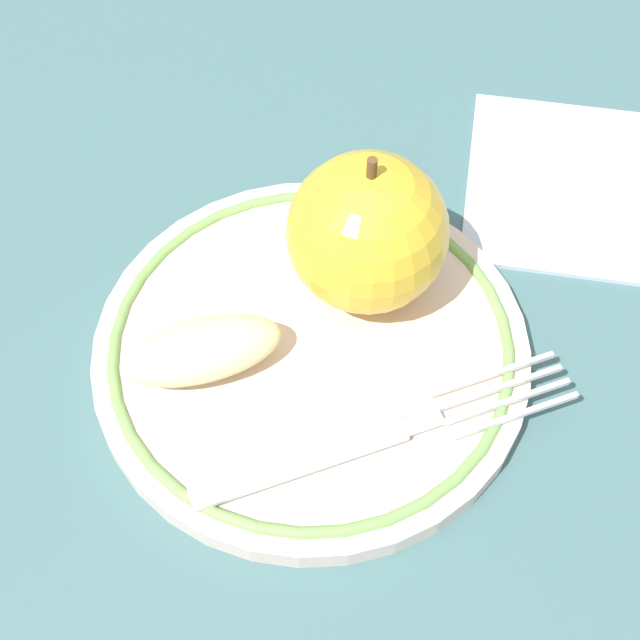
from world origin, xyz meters
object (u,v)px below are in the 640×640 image
at_px(apple_red_whole, 367,233).
at_px(fork, 375,438).
at_px(plate, 320,351).
at_px(apple_slice_front, 203,350).
at_px(napkin_folded, 599,187).

xyz_separation_m(apple_red_whole, fork, (0.02, -0.09, -0.04)).
height_order(plate, apple_slice_front, apple_slice_front).
bearing_deg(apple_red_whole, plate, -107.57).
bearing_deg(plate, apple_red_whole, 72.43).
bearing_deg(apple_red_whole, fork, -74.68).
height_order(apple_red_whole, fork, apple_red_whole).
bearing_deg(plate, apple_slice_front, -154.04).
relative_size(plate, napkin_folded, 1.44).
relative_size(apple_slice_front, napkin_folded, 0.51).
bearing_deg(fork, apple_slice_front, 133.03).
relative_size(apple_slice_front, fork, 0.46).
distance_m(apple_slice_front, fork, 0.09).
bearing_deg(fork, napkin_folded, 30.89).
distance_m(fork, napkin_folded, 0.22).
xyz_separation_m(plate, apple_red_whole, (0.01, 0.04, 0.05)).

